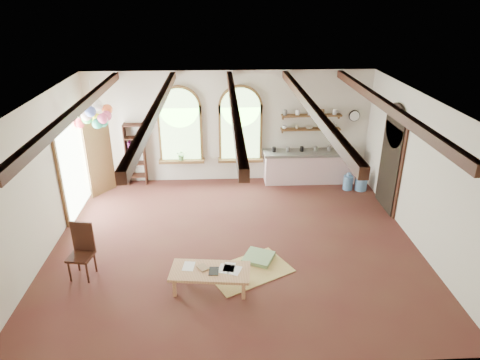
{
  "coord_description": "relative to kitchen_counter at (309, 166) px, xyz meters",
  "views": [
    {
      "loc": [
        -0.29,
        -8.21,
        5.21
      ],
      "look_at": [
        0.15,
        0.6,
        1.25
      ],
      "focal_mm": 32.0,
      "sensor_mm": 36.0,
      "label": 1
    }
  ],
  "objects": [
    {
      "name": "wall_shelf_lower",
      "position": [
        0.0,
        0.18,
        1.07
      ],
      "size": [
        1.7,
        0.24,
        0.04
      ],
      "primitive_type": "cube",
      "color": "brown",
      "rests_on": "wall_back"
    },
    {
      "name": "potted_plant_right",
      "position": [
        -2.0,
        0.12,
        0.37
      ],
      "size": [
        0.27,
        0.23,
        0.3
      ],
      "primitive_type": "imported",
      "color": "#598C4C",
      "rests_on": "window_right"
    },
    {
      "name": "right_doorway",
      "position": [
        1.65,
        -1.7,
        0.62
      ],
      "size": [
        0.1,
        1.3,
        2.4
      ],
      "primitive_type": "cube",
      "color": "black",
      "rests_on": "floor"
    },
    {
      "name": "balloon_cluster",
      "position": [
        -5.71,
        -0.9,
        1.86
      ],
      "size": [
        0.9,
        0.96,
        1.16
      ],
      "color": "white",
      "rests_on": "floor"
    },
    {
      "name": "shelf_bowl_b",
      "position": [
        0.3,
        0.18,
        1.12
      ],
      "size": [
        0.2,
        0.2,
        0.06
      ],
      "primitive_type": "imported",
      "color": "#8C664C",
      "rests_on": "wall_shelf_lower"
    },
    {
      "name": "shelf_cup_b",
      "position": [
        -0.4,
        0.18,
        1.14
      ],
      "size": [
        0.1,
        0.1,
        0.09
      ],
      "primitive_type": "imported",
      "color": "beige",
      "rests_on": "wall_shelf_lower"
    },
    {
      "name": "window_right",
      "position": [
        -2.0,
        0.23,
        1.16
      ],
      "size": [
        1.3,
        0.28,
        2.2
      ],
      "color": "brown",
      "rests_on": "floor"
    },
    {
      "name": "window_left",
      "position": [
        -3.7,
        0.23,
        1.16
      ],
      "size": [
        1.3,
        0.28,
        2.2
      ],
      "color": "brown",
      "rests_on": "floor"
    },
    {
      "name": "potted_plant_left",
      "position": [
        -3.7,
        0.12,
        0.37
      ],
      "size": [
        0.27,
        0.23,
        0.3
      ],
      "primitive_type": "imported",
      "color": "#598C4C",
      "rests_on": "window_left"
    },
    {
      "name": "shelf_vase",
      "position": [
        0.65,
        0.18,
        1.19
      ],
      "size": [
        0.18,
        0.18,
        0.19
      ],
      "primitive_type": "imported",
      "color": "slate",
      "rests_on": "wall_shelf_lower"
    },
    {
      "name": "wall_clock",
      "position": [
        1.25,
        0.25,
        1.42
      ],
      "size": [
        0.32,
        0.04,
        0.32
      ],
      "primitive_type": "cylinder",
      "rotation": [
        1.57,
        0.0,
        0.0
      ],
      "color": "black",
      "rests_on": "wall_back"
    },
    {
      "name": "shelf_bowl_a",
      "position": [
        -0.05,
        0.18,
        1.12
      ],
      "size": [
        0.22,
        0.22,
        0.05
      ],
      "primitive_type": "imported",
      "color": "beige",
      "rests_on": "wall_shelf_lower"
    },
    {
      "name": "coffee_table",
      "position": [
        -2.82,
        -4.82,
        -0.1
      ],
      "size": [
        1.55,
        0.84,
        0.42
      ],
      "color": "tan",
      "rests_on": "floor"
    },
    {
      "name": "wall_shelf_upper",
      "position": [
        0.0,
        0.18,
        1.47
      ],
      "size": [
        1.7,
        0.24,
        0.04
      ],
      "primitive_type": "cube",
      "color": "brown",
      "rests_on": "wall_back"
    },
    {
      "name": "table_book",
      "position": [
        -3.03,
        -4.79,
        -0.04
      ],
      "size": [
        0.27,
        0.29,
        0.02
      ],
      "primitive_type": "imported",
      "rotation": [
        0.0,
        0.0,
        0.59
      ],
      "color": "olive",
      "rests_on": "coffee_table"
    },
    {
      "name": "shelf_cup_a",
      "position": [
        -0.75,
        0.18,
        1.14
      ],
      "size": [
        0.12,
        0.1,
        0.1
      ],
      "primitive_type": "imported",
      "color": "white",
      "rests_on": "wall_shelf_lower"
    },
    {
      "name": "kitchen_counter",
      "position": [
        0.0,
        0.0,
        0.0
      ],
      "size": [
        2.68,
        0.62,
        0.94
      ],
      "color": "beige",
      "rests_on": "floor"
    },
    {
      "name": "water_jug_a",
      "position": [
        1.36,
        -0.65,
        -0.2
      ],
      "size": [
        0.33,
        0.33,
        0.65
      ],
      "color": "#5A8CC0",
      "rests_on": "floor"
    },
    {
      "name": "ceiling_beams",
      "position": [
        -2.3,
        -3.2,
        2.62
      ],
      "size": [
        6.2,
        6.8,
        0.18
      ],
      "primitive_type": null,
      "color": "#3B1D13",
      "rests_on": "ceiling"
    },
    {
      "name": "floor",
      "position": [
        -2.3,
        -3.2,
        -0.48
      ],
      "size": [
        8.0,
        8.0,
        0.0
      ],
      "primitive_type": "plane",
      "color": "#522C21",
      "rests_on": "ground"
    },
    {
      "name": "bookshelf",
      "position": [
        -5.0,
        0.12,
        0.42
      ],
      "size": [
        0.53,
        0.32,
        1.8
      ],
      "color": "#3B1D13",
      "rests_on": "floor"
    },
    {
      "name": "floor_mat",
      "position": [
        -2.05,
        -4.31,
        -0.47
      ],
      "size": [
        1.88,
        1.63,
        0.02
      ],
      "primitive_type": "cube",
      "rotation": [
        0.0,
        0.0,
        0.49
      ],
      "color": "tan",
      "rests_on": "floor"
    },
    {
      "name": "tablet",
      "position": [
        -2.75,
        -4.86,
        -0.05
      ],
      "size": [
        0.19,
        0.27,
        0.01
      ],
      "primitive_type": "cube",
      "rotation": [
        0.0,
        0.0,
        -0.06
      ],
      "color": "black",
      "rests_on": "coffee_table"
    },
    {
      "name": "floor_cushion",
      "position": [
        -1.83,
        -3.92,
        -0.43
      ],
      "size": [
        0.75,
        0.75,
        0.1
      ],
      "primitive_type": "cube",
      "rotation": [
        0.0,
        0.0,
        -0.42
      ],
      "color": "gray",
      "rests_on": "floor"
    },
    {
      "name": "water_jug_b",
      "position": [
        1.0,
        -0.6,
        -0.25
      ],
      "size": [
        0.27,
        0.27,
        0.52
      ],
      "color": "#5A8CC0",
      "rests_on": "floor"
    },
    {
      "name": "side_chair",
      "position": [
        -5.33,
        -4.28,
        -0.15
      ],
      "size": [
        0.51,
        0.51,
        1.11
      ],
      "color": "#3B1D13",
      "rests_on": "floor"
    },
    {
      "name": "left_doorway",
      "position": [
        -6.25,
        -1.4,
        0.67
      ],
      "size": [
        0.1,
        1.9,
        2.5
      ],
      "primitive_type": "cube",
      "color": "brown",
      "rests_on": "floor"
    }
  ]
}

